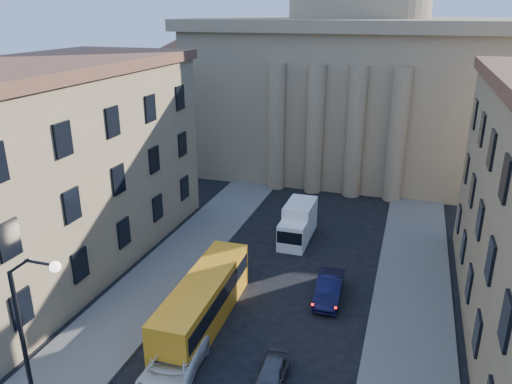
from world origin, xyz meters
TOP-DOWN VIEW (x-y plane):
  - sidewalk_left at (-8.50, 18.00)m, footprint 5.00×60.00m
  - sidewalk_right at (8.50, 18.00)m, footprint 5.00×60.00m
  - church at (0.00, 55.47)m, footprint 68.02×28.76m
  - building_left at (-17.00, 22.00)m, footprint 11.60×26.60m
  - street_lamp at (-6.97, 8.00)m, footprint 2.62×0.44m
  - car_left_mid at (-3.12, 12.85)m, footprint 3.17×5.81m
  - car_right_far at (1.87, 13.83)m, footprint 1.62×3.66m
  - car_right_distant at (3.25, 22.70)m, footprint 1.85×4.69m
  - city_bus at (-3.50, 17.75)m, footprint 2.69×10.49m
  - box_truck at (-0.80, 30.86)m, footprint 2.18×5.46m

SIDE VIEW (x-z plane):
  - sidewalk_left at x=-8.50m, z-range 0.00..0.15m
  - sidewalk_right at x=8.50m, z-range 0.00..0.15m
  - car_right_far at x=1.87m, z-range 0.00..1.22m
  - car_right_distant at x=3.25m, z-range 0.00..1.52m
  - car_left_mid at x=-3.12m, z-range 0.00..1.54m
  - box_truck at x=-0.80m, z-range -0.08..2.92m
  - city_bus at x=-3.50m, z-range 0.11..3.05m
  - street_lamp at x=-6.97m, z-range 0.87..9.70m
  - building_left at x=-17.00m, z-range 0.07..14.77m
  - church at x=0.00m, z-range -6.42..30.18m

